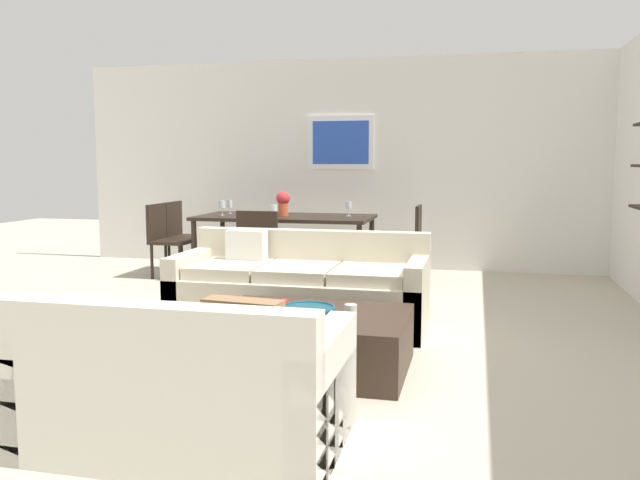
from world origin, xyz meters
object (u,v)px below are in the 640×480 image
(candle_jar, at_px, (351,311))
(wine_glass_foot, at_px, (274,209))
(decorative_bowl, at_px, (308,311))
(centerpiece_vase, at_px, (283,202))
(dining_chair_right_far, at_px, (408,237))
(wine_glass_left_near, at_px, (222,205))
(wine_glass_left_far, at_px, (230,204))
(dining_chair_left_near, at_px, (165,235))
(sofa_beige, at_px, (300,291))
(wine_glass_right_far, at_px, (349,206))
(coffee_table, at_px, (311,341))
(loveseat_white, at_px, (185,388))
(dining_table, at_px, (285,221))
(apple_on_coffee_table, at_px, (284,303))
(dining_chair_left_far, at_px, (182,231))
(dining_chair_foot, at_px, (261,246))

(candle_jar, bearing_deg, wine_glass_foot, 116.39)
(decorative_bowl, bearing_deg, centerpiece_vase, 109.19)
(dining_chair_right_far, distance_m, wine_glass_left_near, 2.23)
(wine_glass_left_far, bearing_deg, wine_glass_left_near, -90.00)
(decorative_bowl, height_order, dining_chair_left_near, dining_chair_left_near)
(wine_glass_left_far, xyz_separation_m, centerpiece_vase, (0.73, -0.15, 0.05))
(decorative_bowl, bearing_deg, sofa_beige, 107.34)
(wine_glass_right_far, bearing_deg, wine_glass_left_near, -170.50)
(coffee_table, relative_size, wine_glass_left_far, 7.64)
(coffee_table, distance_m, wine_glass_left_far, 3.93)
(loveseat_white, xyz_separation_m, dining_table, (-0.84, 4.56, 0.40))
(sofa_beige, height_order, loveseat_white, same)
(coffee_table, relative_size, candle_jar, 15.51)
(candle_jar, xyz_separation_m, wine_glass_left_far, (-2.16, 3.42, 0.44))
(coffee_table, height_order, centerpiece_vase, centerpiece_vase)
(candle_jar, height_order, apple_on_coffee_table, candle_jar)
(sofa_beige, bearing_deg, dining_chair_left_far, 133.11)
(candle_jar, xyz_separation_m, dining_chair_foot, (-1.42, 2.39, 0.08))
(apple_on_coffee_table, height_order, wine_glass_foot, wine_glass_foot)
(loveseat_white, distance_m, wine_glass_left_near, 4.75)
(loveseat_white, relative_size, dining_chair_left_far, 1.73)
(dining_chair_left_far, distance_m, dining_chair_foot, 1.83)
(candle_jar, relative_size, centerpiece_vase, 0.29)
(coffee_table, bearing_deg, wine_glass_left_far, 119.04)
(loveseat_white, xyz_separation_m, dining_chair_left_far, (-2.27, 4.79, 0.21))
(dining_chair_foot, bearing_deg, wine_glass_right_far, 54.32)
(dining_chair_foot, relative_size, wine_glass_right_far, 5.14)
(coffee_table, relative_size, dining_chair_foot, 1.46)
(coffee_table, distance_m, wine_glass_foot, 3.11)
(wine_glass_foot, bearing_deg, sofa_beige, -65.69)
(decorative_bowl, distance_m, wine_glass_right_far, 3.51)
(candle_jar, distance_m, dining_chair_left_far, 4.53)
(loveseat_white, height_order, coffee_table, loveseat_white)
(wine_glass_foot, bearing_deg, loveseat_white, -78.50)
(coffee_table, xyz_separation_m, dining_table, (-1.14, 3.26, 0.50))
(dining_table, height_order, wine_glass_left_far, wine_glass_left_far)
(dining_chair_right_far, height_order, wine_glass_foot, wine_glass_foot)
(apple_on_coffee_table, xyz_separation_m, wine_glass_left_near, (-1.66, 3.03, 0.46))
(wine_glass_right_far, xyz_separation_m, centerpiece_vase, (-0.75, -0.15, 0.04))
(wine_glass_left_near, bearing_deg, coffee_table, -59.07)
(sofa_beige, xyz_separation_m, loveseat_white, (0.08, -2.45, 0.00))
(decorative_bowl, height_order, wine_glass_right_far, wine_glass_right_far)
(loveseat_white, xyz_separation_m, coffee_table, (0.30, 1.30, -0.10))
(dining_table, relative_size, dining_chair_left_near, 2.33)
(sofa_beige, relative_size, decorative_bowl, 5.73)
(dining_chair_left_far, bearing_deg, wine_glass_right_far, -2.67)
(dining_chair_foot, height_order, wine_glass_foot, wine_glass_foot)
(dining_chair_foot, bearing_deg, candle_jar, -59.32)
(dining_chair_right_far, height_order, dining_chair_foot, same)
(dining_chair_left_near, distance_m, centerpiece_vase, 1.49)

